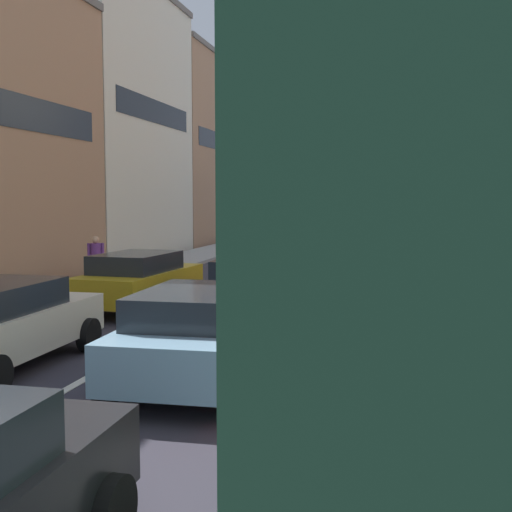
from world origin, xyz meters
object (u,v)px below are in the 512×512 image
Objects in this scene: removalist_box_truck at (458,305)px; hatchback_centre_lane_third at (256,286)px; bus_far_queue_secondary at (410,199)px; sedan_centre_lane_second at (199,332)px; sedan_right_lane_behind_truck at (415,305)px; wagon_right_lane_far at (410,272)px; pedestrian_mid_sidewalk at (96,258)px; bus_mid_queue_primary at (410,229)px; sedan_left_lane_third at (139,279)px.

removalist_box_truck reaches higher than hatchback_centre_lane_third.
sedan_centre_lane_second is at bearing 175.01° from bus_far_queue_secondary.
hatchback_centre_lane_third and sedan_right_lane_behind_truck have the same top height.
pedestrian_mid_sidewalk is (-10.05, 0.54, 0.15)m from wagon_right_lane_far.
hatchback_centre_lane_third is at bearing 172.59° from bus_far_queue_secondary.
wagon_right_lane_far is (3.60, 3.95, 0.00)m from hatchback_centre_lane_third.
bus_mid_queue_primary is (-0.25, 19.02, -0.21)m from removalist_box_truck.
removalist_box_truck is 5.34m from sedan_centre_lane_second.
pedestrian_mid_sidewalk is at bearing 32.68° from sedan_centre_lane_second.
hatchback_centre_lane_third and wagon_right_lane_far have the same top height.
sedan_left_lane_third is at bearing 73.31° from sedan_right_lane_behind_truck.
bus_far_queue_secondary is at bearing -9.88° from hatchback_centre_lane_third.
removalist_box_truck is at bearing -177.33° from wagon_right_lane_far.
bus_mid_queue_primary reaches higher than sedan_centre_lane_second.
sedan_centre_lane_second is 0.99× the size of sedan_right_lane_behind_truck.
bus_mid_queue_primary is at bearing 3.61° from sedan_right_lane_behind_truck.
removalist_box_truck is at bearing -177.78° from bus_far_queue_secondary.
hatchback_centre_lane_third is at bearing 21.12° from removalist_box_truck.
sedan_right_lane_behind_truck is at bearing -178.20° from bus_far_queue_secondary.
wagon_right_lane_far is at bearing -178.41° from bus_far_queue_secondary.
hatchback_centre_lane_third is (-0.32, 5.42, 0.00)m from sedan_centre_lane_second.
pedestrian_mid_sidewalk is at bearing 54.47° from hatchback_centre_lane_third.
pedestrian_mid_sidewalk is (-10.34, 13.71, -1.03)m from removalist_box_truck.
pedestrian_mid_sidewalk reaches higher than hatchback_centre_lane_third.
removalist_box_truck is 31.83m from bus_far_queue_secondary.
hatchback_centre_lane_third is at bearing 162.06° from bus_mid_queue_primary.
sedan_centre_lane_second is 4.82m from sedan_right_lane_behind_truck.
sedan_left_lane_third is at bearing 145.60° from bus_mid_queue_primary.
bus_far_queue_secondary is 20.84m from pedestrian_mid_sidewalk.
sedan_centre_lane_second is 0.99× the size of sedan_left_lane_third.
pedestrian_mid_sidewalk is at bearing 88.30° from wagon_right_lane_far.
sedan_right_lane_behind_truck is at bearing -118.47° from hatchback_centre_lane_third.
removalist_box_truck reaches higher than sedan_right_lane_behind_truck.
removalist_box_truck is 0.73× the size of bus_far_queue_secondary.
sedan_centre_lane_second and sedan_left_lane_third have the same top height.
sedan_centre_lane_second is 0.41× the size of bus_far_queue_secondary.
sedan_left_lane_third is at bearing 34.27° from removalist_box_truck.
sedan_centre_lane_second is at bearing 139.64° from sedan_right_lane_behind_truck.
bus_mid_queue_primary is 11.42m from pedestrian_mid_sidewalk.
sedan_centre_lane_second is 0.41× the size of bus_mid_queue_primary.
removalist_box_truck reaches higher than wagon_right_lane_far.
pedestrian_mid_sidewalk is (-10.11, 6.44, 0.15)m from sedan_right_lane_behind_truck.
pedestrian_mid_sidewalk is (-10.08, -5.31, -0.81)m from bus_mid_queue_primary.
wagon_right_lane_far is at bearing 60.76° from pedestrian_mid_sidewalk.
sedan_left_lane_third is at bearing 164.35° from bus_far_queue_secondary.
wagon_right_lane_far is (-0.29, 13.16, -1.18)m from removalist_box_truck.
sedan_centre_lane_second is 1.01× the size of hatchback_centre_lane_third.
bus_far_queue_secondary is at bearing 3.42° from sedan_right_lane_behind_truck.
bus_far_queue_secondary reaches higher than pedestrian_mid_sidewalk.
hatchback_centre_lane_third is 5.35m from wagon_right_lane_far.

